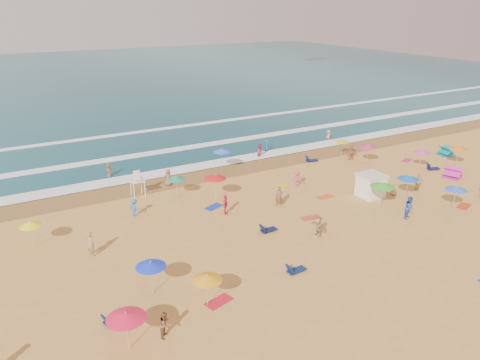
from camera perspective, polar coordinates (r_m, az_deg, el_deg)
ground at (r=39.84m, az=7.54°, el=-4.04°), size 220.00×220.00×0.00m
ocean at (r=115.97m, az=-18.54°, el=11.56°), size 220.00×140.00×0.18m
wet_sand at (r=49.59m, az=-1.09°, el=1.24°), size 220.00×220.00×0.00m
surf_foam at (r=57.08m, az=-5.32°, el=3.92°), size 200.00×18.70×0.05m
cabana at (r=44.15m, az=15.65°, el=-0.72°), size 2.00×2.00×2.00m
cabana_roof at (r=43.79m, az=15.79°, el=0.57°), size 2.20×2.20×0.12m
bicycle at (r=45.45m, az=17.56°, el=-0.99°), size 1.00×1.96×0.98m
lifeguard_stand at (r=43.49m, az=-12.38°, el=-0.67°), size 1.20×1.20×2.10m
beach_umbrellas at (r=40.72m, az=8.47°, el=-0.28°), size 60.60×23.43×0.83m
loungers at (r=42.94m, az=17.08°, el=-2.69°), size 43.14×18.50×0.34m
towels at (r=39.20m, az=11.27°, el=-4.69°), size 38.61×21.31×0.03m
popup_tents at (r=55.77m, az=24.17°, el=2.26°), size 8.04×7.29×1.20m
beachgoers at (r=43.26m, az=3.49°, el=-0.71°), size 41.49×26.67×2.15m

